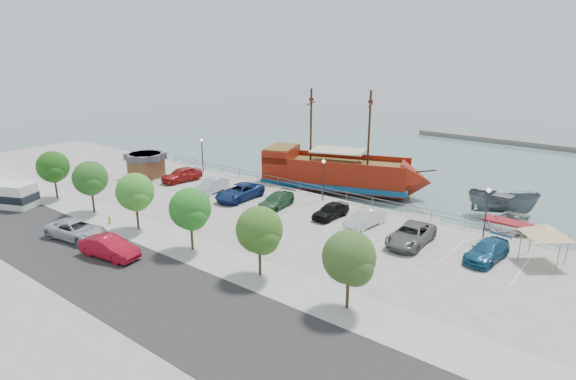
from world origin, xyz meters
The scene contains 35 objects.
ground centered at (0.00, 0.00, -1.00)m, with size 160.00×160.00×0.00m, color slate.
land_slab centered at (0.00, -21.00, -0.60)m, with size 100.00×58.00×1.20m, color gray.
street centered at (0.00, -16.00, 0.01)m, with size 100.00×8.00×0.04m, color #292626.
sidewalk centered at (0.00, -10.00, 0.01)m, with size 100.00×4.00×0.05m, color #A2A2A1.
seawall_railing centered at (0.00, 7.80, 0.53)m, with size 50.00×0.06×1.00m.
far_shore centered at (10.00, 55.00, -0.60)m, with size 40.00×3.00×0.80m, color slate.
pirate_ship centered at (-1.26, 13.35, 1.03)m, with size 19.56×11.17×12.14m.
patrol_boat centered at (15.06, 15.50, 0.25)m, with size 2.43×6.45×2.50m, color slate.
speedboat centered at (16.70, 11.22, -0.30)m, with size 4.81×6.74×1.40m, color silver.
dock_west centered at (-14.48, 9.20, -0.80)m, with size 6.99×2.00×0.40m, color gray.
dock_mid centered at (7.93, 9.20, -0.82)m, with size 6.42×1.84×0.37m, color gray.
dock_east centered at (16.63, 9.20, -0.79)m, with size 7.48×2.14×0.43m, color gray.
shed centered at (-21.65, 0.81, 1.57)m, with size 3.67×3.67×2.94m.
canopy_tent centered at (20.83, 4.42, 2.97)m, with size 4.39×4.39×3.42m.
street_van centered at (-10.20, -14.36, 0.76)m, with size 2.53×5.49×1.53m, color #B8BFC4.
street_sedan centered at (-4.80, -14.74, 0.80)m, with size 1.70×4.88×1.61m, color #AD0D23.
shuttle_bus centered at (-23.81, -14.50, 1.16)m, with size 7.17×4.94×2.39m.
fire_hydrant centered at (-11.14, -10.80, 0.38)m, with size 0.24×0.24×0.69m.
lamp_post_left centered at (-18.00, 6.50, 2.94)m, with size 0.36×0.36×4.28m.
lamp_post_mid centered at (0.00, 6.50, 2.94)m, with size 0.36×0.36×4.28m.
lamp_post_right centered at (16.00, 6.50, 2.94)m, with size 0.36×0.36×4.28m.
tree_a centered at (-21.85, -10.07, 3.30)m, with size 3.30×3.20×5.00m.
tree_b centered at (-14.85, -10.07, 3.30)m, with size 3.30×3.20×5.00m.
tree_c centered at (-7.85, -10.07, 3.30)m, with size 3.30×3.20×5.00m.
tree_d centered at (-0.85, -10.07, 3.30)m, with size 3.30×3.20×5.00m.
tree_e centered at (6.15, -10.07, 3.30)m, with size 3.30×3.20×5.00m.
tree_f centered at (13.15, -10.07, 3.30)m, with size 3.30×3.20×5.00m.
parked_car_a centered at (-16.93, 2.25, 0.83)m, with size 1.96×4.88×1.66m, color maroon.
parked_car_b centered at (-11.00, 1.41, 0.74)m, with size 1.57×4.51×1.49m, color silver.
parked_car_c centered at (-6.96, 1.52, 0.79)m, with size 2.61×5.66×1.57m, color navy.
parked_car_d centered at (-2.35, 1.86, 0.69)m, with size 1.94×4.76×1.38m, color #285233.
parked_car_e centered at (3.45, 2.69, 0.71)m, with size 1.68×4.16×1.42m, color black.
parked_car_f centered at (7.01, 2.79, 0.74)m, with size 1.56×4.48×1.48m, color white.
parked_car_g centered at (11.80, 1.59, 0.78)m, with size 2.58×5.59×1.55m, color slate.
parked_car_h centered at (17.50, 2.31, 0.71)m, with size 1.99×4.88×1.42m, color #1B5177.
Camera 1 is at (26.14, -32.46, 15.34)m, focal length 30.00 mm.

